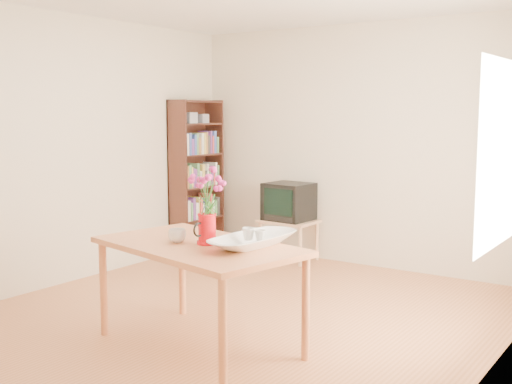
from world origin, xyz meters
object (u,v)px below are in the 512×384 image
Objects in this scene: bowl at (253,213)px; television at (290,201)px; table at (199,254)px; mug at (177,236)px; pitcher at (207,230)px.

bowl is 0.99× the size of television.
mug reaches higher than table.
bowl is (0.31, 0.12, 0.14)m from pitcher.
table is 2.80m from television.
mug is (-0.15, -0.06, 0.12)m from table.
television is at bearing 120.36° from table.
bowl is 2.83m from television.
pitcher is (0.06, 0.02, 0.17)m from table.
bowl reaches higher than mug.
mug is 0.58m from bowl.
pitcher is at bearing -66.84° from television.
mug is 0.25× the size of bowl.
mug is (-0.21, -0.08, -0.05)m from pitcher.
table is at bearing -159.33° from bowl.
pitcher is at bearing -159.41° from bowl.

